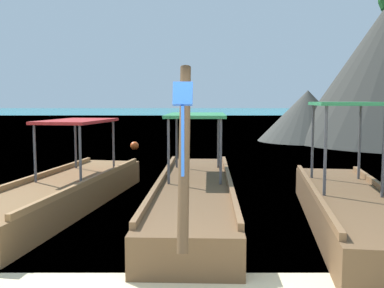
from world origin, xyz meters
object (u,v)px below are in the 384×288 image
Objects in this scene: longtail_boat_blue_ribbon at (197,193)px; mooring_buoy_near at (136,146)px; longtail_boat_turquoise_ribbon at (352,207)px; longtail_boat_violet_ribbon at (64,192)px.

mooring_buoy_near is at bearing 103.62° from longtail_boat_blue_ribbon.
longtail_boat_blue_ribbon is 20.90× the size of mooring_buoy_near.
longtail_boat_violet_ribbon is at bearing 165.42° from longtail_boat_turquoise_ribbon.
longtail_boat_turquoise_ribbon reaches higher than longtail_boat_violet_ribbon.
longtail_boat_turquoise_ribbon reaches higher than mooring_buoy_near.
mooring_buoy_near is (-5.07, 11.64, -0.17)m from longtail_boat_turquoise_ribbon.
longtail_boat_violet_ribbon is at bearing 178.53° from longtail_boat_blue_ribbon.
longtail_boat_turquoise_ribbon is (2.56, -1.27, 0.03)m from longtail_boat_blue_ribbon.
mooring_buoy_near is at bearing 89.57° from longtail_boat_violet_ribbon.
longtail_boat_turquoise_ribbon is at bearing -14.58° from longtail_boat_violet_ribbon.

